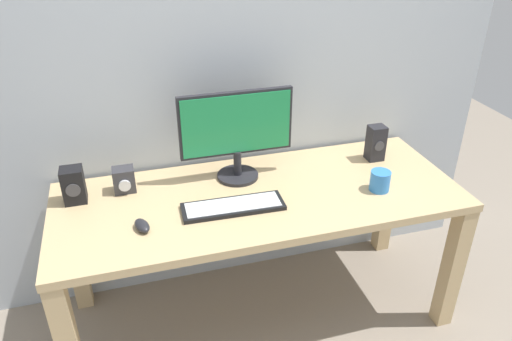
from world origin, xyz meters
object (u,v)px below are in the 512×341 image
object	(u,v)px
mouse	(142,226)
desk	(260,214)
coffee_mug	(380,181)
speaker_left	(73,185)
audio_controller	(124,180)
keyboard_primary	(233,206)
monitor	(236,131)
speaker_right	(376,143)

from	to	relation	value
mouse	desk	bearing A→B (deg)	-3.50
mouse	coffee_mug	bearing A→B (deg)	-16.53
mouse	speaker_left	size ratio (longest dim) A/B	0.61
audio_controller	coffee_mug	world-z (taller)	audio_controller
keyboard_primary	audio_controller	world-z (taller)	audio_controller
monitor	speaker_left	bearing A→B (deg)	-178.79
keyboard_primary	desk	bearing A→B (deg)	29.96
mouse	audio_controller	distance (m)	0.32
audio_controller	mouse	bearing A→B (deg)	-81.39
desk	monitor	distance (m)	0.39
speaker_right	audio_controller	world-z (taller)	speaker_right
desk	audio_controller	bearing A→B (deg)	161.42
speaker_right	coffee_mug	xyz separation A→B (m)	(-0.12, -0.27, -0.04)
monitor	audio_controller	xyz separation A→B (m)	(-0.51, 0.01, -0.18)
speaker_right	coffee_mug	distance (m)	0.30
desk	speaker_right	distance (m)	0.69
coffee_mug	desk	bearing A→B (deg)	167.44
desk	coffee_mug	xyz separation A→B (m)	(0.52, -0.12, 0.15)
keyboard_primary	audio_controller	xyz separation A→B (m)	(-0.43, 0.27, 0.05)
keyboard_primary	speaker_left	distance (m)	0.68
monitor	speaker_left	world-z (taller)	monitor
desk	speaker_left	bearing A→B (deg)	168.09
monitor	keyboard_primary	distance (m)	0.35
speaker_right	audio_controller	bearing A→B (deg)	178.39
speaker_right	speaker_left	world-z (taller)	speaker_right
monitor	keyboard_primary	xyz separation A→B (m)	(-0.08, -0.26, -0.22)
desk	monitor	size ratio (longest dim) A/B	3.47
audio_controller	speaker_right	bearing A→B (deg)	-1.61
desk	keyboard_primary	bearing A→B (deg)	-150.04
audio_controller	coffee_mug	size ratio (longest dim) A/B	1.21
speaker_left	coffee_mug	size ratio (longest dim) A/B	1.71
speaker_left	mouse	bearing A→B (deg)	-48.46
desk	mouse	distance (m)	0.55
keyboard_primary	audio_controller	bearing A→B (deg)	147.53
keyboard_primary	coffee_mug	size ratio (longest dim) A/B	4.70
monitor	speaker_right	xyz separation A→B (m)	(0.70, -0.02, -0.14)
mouse	speaker_left	xyz separation A→B (m)	(-0.25, 0.29, 0.06)
desk	keyboard_primary	size ratio (longest dim) A/B	4.12
monitor	speaker_left	size ratio (longest dim) A/B	3.26
monitor	speaker_right	distance (m)	0.71
monitor	keyboard_primary	size ratio (longest dim) A/B	1.19
monitor	speaker_left	distance (m)	0.73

